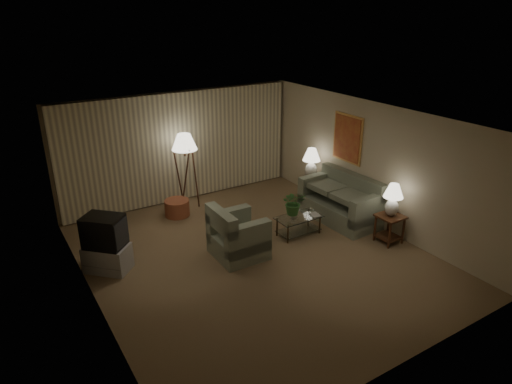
% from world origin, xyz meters
% --- Properties ---
extents(ground, '(7.00, 7.00, 0.00)m').
position_xyz_m(ground, '(0.00, 0.00, 0.00)').
color(ground, brown).
rests_on(ground, ground).
extents(room_shell, '(6.04, 7.02, 2.72)m').
position_xyz_m(room_shell, '(0.02, 1.51, 1.75)').
color(room_shell, '#C4BA96').
rests_on(room_shell, ground).
extents(sofa, '(1.94, 1.07, 0.83)m').
position_xyz_m(sofa, '(2.50, 0.40, 0.41)').
color(sofa, gray).
rests_on(sofa, ground).
extents(armchair, '(1.00, 0.95, 0.82)m').
position_xyz_m(armchair, '(-0.24, 0.23, 0.41)').
color(armchair, gray).
rests_on(armchair, ground).
extents(side_table_near, '(0.50, 0.50, 0.60)m').
position_xyz_m(side_table_near, '(2.65, -0.95, 0.41)').
color(side_table_near, '#37190F').
rests_on(side_table_near, ground).
extents(side_table_far, '(0.46, 0.39, 0.60)m').
position_xyz_m(side_table_far, '(2.65, 1.65, 0.39)').
color(side_table_far, '#37190F').
rests_on(side_table_far, ground).
extents(table_lamp_near, '(0.40, 0.40, 0.69)m').
position_xyz_m(table_lamp_near, '(2.65, -0.95, 1.00)').
color(table_lamp_near, silver).
rests_on(table_lamp_near, side_table_near).
extents(table_lamp_far, '(0.43, 0.43, 0.75)m').
position_xyz_m(table_lamp_far, '(2.65, 1.65, 1.04)').
color(table_lamp_far, silver).
rests_on(table_lamp_far, side_table_far).
extents(coffee_table, '(0.98, 0.53, 0.41)m').
position_xyz_m(coffee_table, '(1.28, 0.30, 0.27)').
color(coffee_table, silver).
rests_on(coffee_table, ground).
extents(tv_cabinet, '(1.28, 1.28, 0.50)m').
position_xyz_m(tv_cabinet, '(-2.55, 1.04, 0.25)').
color(tv_cabinet, '#ADADAF').
rests_on(tv_cabinet, ground).
extents(crt_tv, '(1.18, 1.18, 0.59)m').
position_xyz_m(crt_tv, '(-2.55, 1.04, 0.80)').
color(crt_tv, black).
rests_on(crt_tv, tv_cabinet).
extents(floor_lamp, '(0.59, 0.59, 1.82)m').
position_xyz_m(floor_lamp, '(-0.13, 2.88, 0.95)').
color(floor_lamp, '#37190F').
rests_on(floor_lamp, ground).
extents(ottoman, '(0.69, 0.69, 0.38)m').
position_xyz_m(ottoman, '(-0.54, 2.57, 0.19)').
color(ottoman, '#A95D39').
rests_on(ottoman, ground).
extents(vase, '(0.16, 0.16, 0.16)m').
position_xyz_m(vase, '(1.13, 0.30, 0.50)').
color(vase, white).
rests_on(vase, coffee_table).
extents(flowers, '(0.60, 0.57, 0.53)m').
position_xyz_m(flowers, '(1.13, 0.30, 0.84)').
color(flowers, '#3C7B36').
rests_on(flowers, vase).
extents(book, '(0.22, 0.27, 0.02)m').
position_xyz_m(book, '(1.53, 0.20, 0.42)').
color(book, olive).
rests_on(book, coffee_table).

